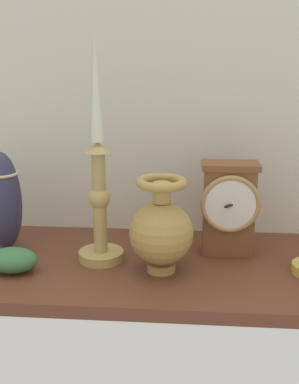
% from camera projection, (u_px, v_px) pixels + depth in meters
% --- Properties ---
extents(ground_plane, '(1.00, 0.36, 0.02)m').
position_uv_depth(ground_plane, '(173.00, 268.00, 0.89)').
color(ground_plane, brown).
extents(back_wall, '(1.20, 0.02, 0.65)m').
position_uv_depth(back_wall, '(178.00, 85.00, 0.98)').
color(back_wall, silver).
rests_on(back_wall, ground_plane).
extents(mantel_clock, '(0.11, 0.09, 0.19)m').
position_uv_depth(mantel_clock, '(229.00, 207.00, 0.91)').
color(mantel_clock, brown).
rests_on(mantel_clock, ground_plane).
extents(candlestick_tall_center, '(0.09, 0.09, 0.43)m').
position_uv_depth(candlestick_tall_center, '(99.00, 190.00, 0.86)').
color(candlestick_tall_center, tan).
rests_on(candlestick_tall_center, ground_plane).
extents(brass_vase_bulbous, '(0.12, 0.12, 0.18)m').
position_uv_depth(brass_vase_bulbous, '(161.00, 229.00, 0.83)').
color(brass_vase_bulbous, '#AB8744').
rests_on(brass_vase_bulbous, ground_plane).
extents(tall_ceramic_vase, '(0.07, 0.07, 0.20)m').
position_uv_depth(tall_ceramic_vase, '(3.00, 200.00, 0.93)').
color(tall_ceramic_vase, '#31304C').
rests_on(tall_ceramic_vase, ground_plane).
extents(ivy_sprig, '(0.09, 0.06, 0.05)m').
position_uv_depth(ivy_sprig, '(13.00, 260.00, 0.84)').
color(ivy_sprig, '#3B7241').
rests_on(ivy_sprig, ground_plane).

